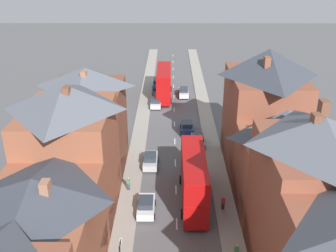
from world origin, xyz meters
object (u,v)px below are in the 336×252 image
(car_parked_right_a, at_px, (187,127))
(pedestrian_far_right, at_px, (128,183))
(car_far_grey, at_px, (158,83))
(pedestrian_mid_right, at_px, (237,251))
(car_near_silver, at_px, (150,160))
(double_decker_bus_lead, at_px, (164,83))
(car_mid_white, at_px, (156,103))
(car_parked_right_b, at_px, (146,206))
(car_parked_left_a, at_px, (184,92))
(double_decker_bus_mid_street, at_px, (194,178))
(pedestrian_far_left, at_px, (223,202))
(car_near_blue, at_px, (198,141))

(car_parked_right_a, xyz_separation_m, pedestrian_far_right, (-7.08, -15.54, 0.22))
(car_far_grey, height_order, pedestrian_mid_right, pedestrian_mid_right)
(car_near_silver, bearing_deg, double_decker_bus_lead, 86.99)
(double_decker_bus_lead, relative_size, car_mid_white, 2.73)
(car_far_grey, relative_size, pedestrian_far_right, 2.56)
(double_decker_bus_lead, bearing_deg, car_near_silver, -93.01)
(car_parked_right_b, distance_m, pedestrian_far_right, 4.43)
(car_parked_left_a, height_order, car_far_grey, car_far_grey)
(double_decker_bus_mid_street, xyz_separation_m, car_parked_left_a, (0.01, 32.31, -1.98))
(car_far_grey, xyz_separation_m, pedestrian_mid_right, (8.17, -46.14, 0.18))
(car_mid_white, bearing_deg, double_decker_bus_lead, 74.67)
(double_decker_bus_mid_street, bearing_deg, car_mid_white, 100.25)
(car_near_silver, relative_size, car_mid_white, 1.02)
(double_decker_bus_lead, height_order, car_parked_left_a, double_decker_bus_lead)
(car_far_grey, xyz_separation_m, pedestrian_far_left, (7.89, -39.04, 0.18))
(double_decker_bus_mid_street, relative_size, car_parked_right_b, 2.81)
(car_near_blue, distance_m, car_parked_right_a, 4.78)
(car_near_blue, bearing_deg, double_decker_bus_mid_street, -95.90)
(double_decker_bus_lead, relative_size, car_near_silver, 2.69)
(car_near_blue, distance_m, pedestrian_far_right, 13.78)
(double_decker_bus_mid_street, height_order, car_near_blue, double_decker_bus_mid_street)
(car_parked_right_a, bearing_deg, pedestrian_far_right, -114.49)
(car_near_blue, xyz_separation_m, car_parked_right_a, (-1.30, 4.60, -0.04))
(double_decker_bus_mid_street, relative_size, car_near_blue, 2.82)
(car_parked_right_a, distance_m, car_far_grey, 20.64)
(double_decker_bus_lead, distance_m, car_parked_left_a, 4.15)
(pedestrian_far_right, bearing_deg, car_near_silver, 68.41)
(car_parked_right_b, bearing_deg, car_parked_left_a, 81.90)
(car_parked_right_a, xyz_separation_m, car_mid_white, (-4.90, 9.79, -0.01))
(pedestrian_mid_right, bearing_deg, double_decker_bus_mid_street, 110.41)
(car_parked_right_b, bearing_deg, car_far_grey, 90.00)
(car_parked_right_a, bearing_deg, pedestrian_far_left, -81.07)
(car_parked_right_b, height_order, pedestrian_mid_right, pedestrian_mid_right)
(double_decker_bus_mid_street, height_order, car_parked_right_b, double_decker_bus_mid_street)
(double_decker_bus_mid_street, height_order, car_parked_left_a, double_decker_bus_mid_street)
(double_decker_bus_mid_street, relative_size, car_near_silver, 2.69)
(double_decker_bus_lead, xyz_separation_m, double_decker_bus_mid_street, (3.60, -31.77, 0.00))
(pedestrian_far_left, relative_size, pedestrian_far_right, 1.00)
(car_far_grey, distance_m, pedestrian_far_left, 39.83)
(pedestrian_far_left, bearing_deg, car_mid_white, 105.32)
(double_decker_bus_lead, xyz_separation_m, car_parked_right_b, (-1.29, -33.89, -1.99))
(double_decker_bus_lead, xyz_separation_m, car_far_grey, (-1.29, 5.55, -1.96))
(car_near_silver, height_order, car_parked_left_a, car_near_silver)
(car_near_blue, height_order, pedestrian_mid_right, pedestrian_mid_right)
(car_near_silver, xyz_separation_m, car_parked_right_b, (0.00, -9.36, -0.02))
(car_near_silver, xyz_separation_m, car_far_grey, (-0.00, 30.09, 0.01))
(car_parked_right_a, relative_size, pedestrian_far_right, 2.37)
(car_parked_left_a, xyz_separation_m, pedestrian_far_left, (2.99, -34.03, 0.20))
(car_parked_right_a, height_order, car_parked_right_b, car_parked_right_b)
(car_near_silver, distance_m, car_mid_white, 19.83)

